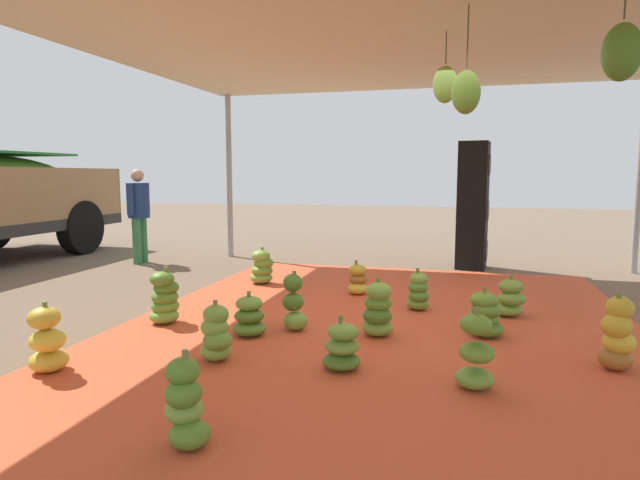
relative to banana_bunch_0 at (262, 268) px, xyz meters
The scene contains 20 objects.
ground_plane 1.98m from the banana_bunch_0, 144.18° to the left, with size 40.00×40.00×0.00m, color brown.
tarp_orange 2.45m from the banana_bunch_0, 130.72° to the right, with size 6.47×4.99×0.01m, color #D1512D.
tent_canopy 3.65m from the banana_bunch_0, 129.32° to the right, with size 8.00×7.00×2.95m.
banana_bunch_0 is the anchor object (origin of this frame).
banana_bunch_1 2.74m from the banana_bunch_0, 136.44° to the right, with size 0.36×0.36×0.55m.
banana_bunch_2 1.41m from the banana_bunch_0, 101.99° to the right, with size 0.36×0.36×0.42m.
banana_bunch_3 2.25m from the banana_bunch_0, 151.35° to the right, with size 0.32×0.33×0.57m.
banana_bunch_4 2.10m from the banana_bunch_0, behind, with size 0.39×0.36×0.57m.
banana_bunch_5 3.07m from the banana_bunch_0, 165.92° to the right, with size 0.36×0.35×0.50m.
banana_bunch_6 3.26m from the banana_bunch_0, 106.85° to the right, with size 0.42×0.42×0.44m.
banana_bunch_7 4.46m from the banana_bunch_0, 122.25° to the right, with size 0.33×0.32×0.60m.
banana_bunch_8 2.36m from the banana_bunch_0, 113.03° to the right, with size 0.32×0.32×0.47m.
banana_bunch_9 2.37m from the banana_bunch_0, 161.96° to the right, with size 0.41×0.41×0.41m.
banana_bunch_10 4.41m from the banana_bunch_0, 164.53° to the right, with size 0.34×0.35×0.54m.
banana_bunch_11 4.07m from the banana_bunch_0, 137.99° to the right, with size 0.31×0.30×0.58m.
banana_bunch_12 3.54m from the banana_bunch_0, behind, with size 0.41×0.40×0.54m.
banana_bunch_13 3.38m from the banana_bunch_0, 148.79° to the right, with size 0.36×0.36×0.41m.
banana_bunch_14 3.32m from the banana_bunch_0, 121.30° to the right, with size 0.44×0.44×0.45m.
worker_0 2.91m from the banana_bunch_0, 66.86° to the left, with size 0.58×0.35×1.57m.
speaker_stack 3.53m from the banana_bunch_0, 53.61° to the right, with size 0.57×0.51×2.00m.
Camera 1 is at (-5.18, -0.75, 1.49)m, focal length 30.21 mm.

